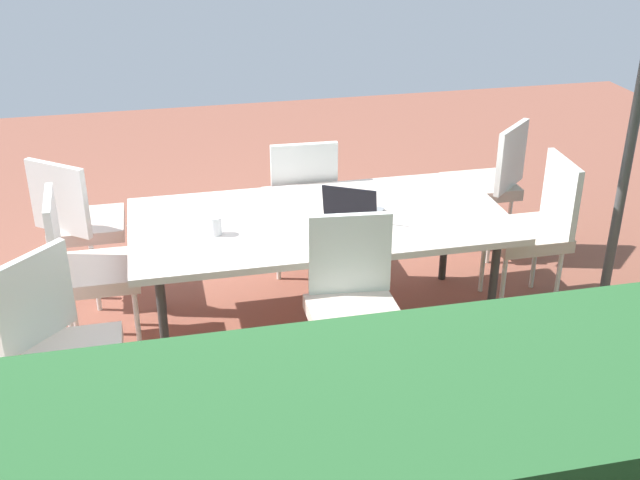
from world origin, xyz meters
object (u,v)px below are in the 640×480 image
at_px(chair_west, 534,225).
at_px(chair_southeast, 80,220).
at_px(chair_south, 301,197).
at_px(dining_table, 320,225).
at_px(chair_northeast, 61,344).
at_px(laptop, 352,209).
at_px(chair_southwest, 489,180).
at_px(chair_east, 86,264).
at_px(chair_north, 354,301).
at_px(cup, 215,226).

relative_size(chair_west, chair_southeast, 1.00).
bearing_deg(chair_south, dining_table, 89.43).
height_order(chair_northeast, laptop, chair_northeast).
relative_size(chair_southwest, chair_south, 1.00).
bearing_deg(chair_southwest, chair_east, -28.24).
xyz_separation_m(chair_south, laptop, (-0.16, 0.77, 0.22)).
bearing_deg(chair_west, chair_north, -59.98).
distance_m(chair_west, laptop, 1.20).
xyz_separation_m(chair_southeast, cup, (-0.80, 0.77, 0.23)).
xyz_separation_m(chair_southwest, chair_southeast, (2.82, 0.08, 0.00)).
xyz_separation_m(chair_northeast, chair_southeast, (-0.01, -1.45, 0.00)).
relative_size(chair_southwest, chair_southeast, 1.00).
relative_size(chair_north, chair_west, 1.00).
xyz_separation_m(chair_southeast, laptop, (-1.61, 0.70, 0.22)).
bearing_deg(cup, chair_east, -10.45).
bearing_deg(chair_northeast, dining_table, -17.89).
height_order(chair_northeast, cup, chair_northeast).
bearing_deg(chair_northeast, chair_east, 38.16).
height_order(chair_south, cup, chair_south).
distance_m(chair_southwest, cup, 2.21).
relative_size(chair_southeast, laptop, 2.45).
bearing_deg(chair_west, cup, -84.23).
relative_size(chair_east, laptop, 2.45).
height_order(chair_south, laptop, chair_south).
relative_size(chair_northeast, cup, 9.31).
bearing_deg(chair_north, chair_south, 95.49).
relative_size(dining_table, chair_east, 2.25).
bearing_deg(dining_table, laptop, 172.92).
relative_size(dining_table, chair_south, 2.25).
height_order(dining_table, chair_south, chair_south).
bearing_deg(cup, chair_southwest, -157.25).
bearing_deg(cup, chair_southeast, -44.06).
relative_size(chair_south, chair_north, 1.00).
bearing_deg(chair_southeast, chair_southwest, -139.20).
bearing_deg(chair_southeast, laptop, -164.39).
bearing_deg(chair_northeast, chair_west, -31.43).
relative_size(chair_north, laptop, 2.45).
height_order(dining_table, chair_southeast, chair_southeast).
xyz_separation_m(dining_table, chair_southeast, (1.42, -0.68, -0.13)).
bearing_deg(dining_table, chair_northeast, 28.54).
bearing_deg(chair_north, chair_southwest, 52.11).
bearing_deg(chair_southwest, chair_west, 44.75).
bearing_deg(chair_southeast, cup, 175.16).
distance_m(dining_table, laptop, 0.21).
relative_size(chair_southwest, cup, 9.31).
relative_size(chair_north, chair_southeast, 1.00).
relative_size(chair_northeast, chair_north, 1.00).
distance_m(chair_northeast, chair_south, 2.11).
bearing_deg(chair_south, chair_northeast, 48.12).
distance_m(laptop, cup, 0.81).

